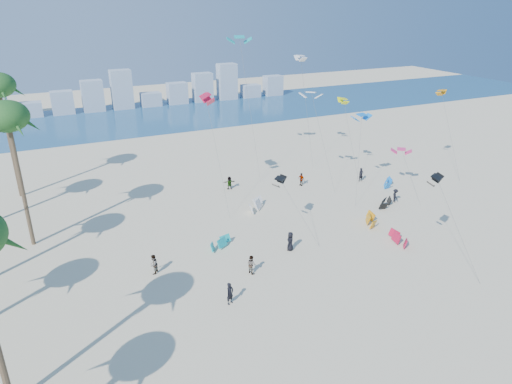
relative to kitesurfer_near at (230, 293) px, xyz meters
name	(u,v)px	position (x,y,z in m)	size (l,w,h in m)	color
ground	(312,332)	(4.08, -5.72, -0.94)	(220.00, 220.00, 0.00)	beige
ocean	(126,119)	(4.08, 66.28, -0.94)	(220.00, 220.00, 0.00)	navy
kitesurfer_near	(230,293)	(0.00, 0.00, 0.00)	(0.69, 0.45, 1.88)	black
kitesurfer_mid	(251,264)	(3.39, 3.38, -0.08)	(0.84, 0.65, 1.73)	gray
kitesurfers_far	(284,205)	(11.99, 13.31, -0.06)	(31.23, 17.88, 1.90)	black
grounded_kites	(332,214)	(16.12, 9.78, -0.45)	(28.19, 16.40, 1.09)	#0DA0A5
flying_kites	(308,97)	(17.43, 17.98, 10.85)	(33.25, 36.15, 18.63)	black
distant_skyline	(110,96)	(2.90, 76.28, 2.15)	(85.00, 3.00, 8.40)	#9EADBF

